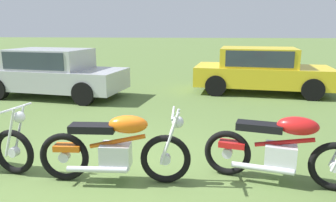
# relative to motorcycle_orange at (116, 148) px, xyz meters

# --- Properties ---
(ground_plane) EXTENTS (120.00, 120.00, 0.00)m
(ground_plane) POSITION_rel_motorcycle_orange_xyz_m (-0.07, 0.17, -0.48)
(ground_plane) COLOR #567038
(motorcycle_orange) EXTENTS (2.07, 0.64, 1.02)m
(motorcycle_orange) POSITION_rel_motorcycle_orange_xyz_m (0.00, 0.00, 0.00)
(motorcycle_orange) COLOR black
(motorcycle_orange) RESTS_ON ground
(motorcycle_red) EXTENTS (1.99, 0.81, 1.02)m
(motorcycle_red) POSITION_rel_motorcycle_orange_xyz_m (2.21, 0.16, -0.00)
(motorcycle_red) COLOR black
(motorcycle_red) RESTS_ON ground
(car_silver) EXTENTS (4.39, 2.38, 1.43)m
(car_silver) POSITION_rel_motorcycle_orange_xyz_m (-3.24, 5.28, 0.32)
(car_silver) COLOR #B2B5BA
(car_silver) RESTS_ON ground
(car_yellow) EXTENTS (4.38, 2.41, 1.43)m
(car_yellow) POSITION_rel_motorcycle_orange_xyz_m (3.09, 6.45, 0.32)
(car_yellow) COLOR gold
(car_yellow) RESTS_ON ground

